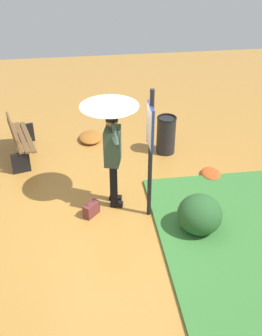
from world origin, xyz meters
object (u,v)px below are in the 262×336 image
object	(u,v)px
handbag	(91,209)
info_sign_post	(150,141)
park_bench	(20,140)
trash_bin	(166,135)
person_with_umbrella	(111,124)

from	to	relation	value
handbag	info_sign_post	bearing A→B (deg)	-96.38
handbag	park_bench	distance (m)	2.59
trash_bin	park_bench	bearing A→B (deg)	85.50
trash_bin	info_sign_post	bearing A→B (deg)	160.21
person_with_umbrella	info_sign_post	size ratio (longest dim) A/B	0.89
handbag	park_bench	world-z (taller)	park_bench
person_with_umbrella	handbag	xyz separation A→B (m)	(-0.36, 0.41, -1.42)
info_sign_post	trash_bin	distance (m)	2.41
person_with_umbrella	park_bench	distance (m)	2.78
handbag	trash_bin	world-z (taller)	trash_bin
handbag	person_with_umbrella	bearing A→B (deg)	-48.32
person_with_umbrella	handbag	size ratio (longest dim) A/B	5.53
info_sign_post	trash_bin	size ratio (longest dim) A/B	2.76
person_with_umbrella	handbag	distance (m)	1.53
handbag	trash_bin	bearing A→B (deg)	-41.38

